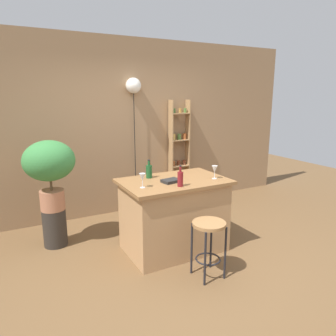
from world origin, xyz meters
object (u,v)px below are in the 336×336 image
(plant_stool, at_px, (55,227))
(wine_glass_left, at_px, (142,178))
(potted_plant, at_px, (49,165))
(cookbook, at_px, (171,181))
(bottle_vinegar, at_px, (149,171))
(wine_glass_center, at_px, (215,169))
(spice_shelf, at_px, (179,153))
(pendant_globe_light, at_px, (133,87))
(bar_stool, at_px, (209,236))
(bottle_olive_oil, at_px, (180,178))

(plant_stool, height_order, wine_glass_left, wine_glass_left)
(potted_plant, distance_m, cookbook, 1.53)
(bottle_vinegar, xyz_separation_m, wine_glass_left, (-0.24, -0.35, 0.03))
(plant_stool, relative_size, wine_glass_center, 3.00)
(spice_shelf, height_order, pendant_globe_light, pendant_globe_light)
(bar_stool, relative_size, bottle_olive_oil, 2.54)
(spice_shelf, height_order, potted_plant, spice_shelf)
(wine_glass_center, bearing_deg, pendant_globe_light, 101.46)
(spice_shelf, distance_m, bottle_vinegar, 1.73)
(potted_plant, xyz_separation_m, cookbook, (1.23, -0.89, -0.14))
(potted_plant, bearing_deg, cookbook, -35.69)
(bottle_olive_oil, relative_size, cookbook, 1.17)
(cookbook, bearing_deg, pendant_globe_light, 74.11)
(spice_shelf, bearing_deg, bottle_olive_oil, -119.73)
(plant_stool, distance_m, bottle_olive_oil, 1.82)
(bar_stool, xyz_separation_m, cookbook, (-0.10, 0.65, 0.46))
(bottle_vinegar, bearing_deg, wine_glass_center, -30.74)
(bar_stool, distance_m, potted_plant, 2.12)
(bottle_olive_oil, height_order, bottle_vinegar, bottle_olive_oil)
(bar_stool, height_order, cookbook, cookbook)
(wine_glass_center, xyz_separation_m, cookbook, (-0.55, 0.11, -0.10))
(spice_shelf, bearing_deg, pendant_globe_light, 177.55)
(plant_stool, bearing_deg, wine_glass_left, -47.75)
(plant_stool, distance_m, cookbook, 1.66)
(bottle_olive_oil, height_order, wine_glass_left, bottle_olive_oil)
(bar_stool, distance_m, bottle_olive_oil, 0.70)
(plant_stool, relative_size, bottle_olive_oil, 2.01)
(bar_stool, distance_m, spice_shelf, 2.45)
(bottle_olive_oil, xyz_separation_m, wine_glass_center, (0.54, 0.09, 0.03))
(plant_stool, bearing_deg, bottle_vinegar, -28.10)
(bar_stool, distance_m, plant_stool, 2.05)
(bottle_olive_oil, distance_m, bottle_vinegar, 0.53)
(bottle_vinegar, height_order, cookbook, bottle_vinegar)
(bottle_vinegar, distance_m, wine_glass_left, 0.43)
(bottle_vinegar, height_order, wine_glass_center, bottle_vinegar)
(wine_glass_center, bearing_deg, spice_shelf, 74.34)
(potted_plant, bearing_deg, spice_shelf, 17.00)
(wine_glass_center, bearing_deg, wine_glass_left, 176.10)
(spice_shelf, bearing_deg, bar_stool, -112.53)
(plant_stool, height_order, bottle_olive_oil, bottle_olive_oil)
(plant_stool, height_order, potted_plant, potted_plant)
(bar_stool, bearing_deg, potted_plant, 131.01)
(bar_stool, xyz_separation_m, potted_plant, (-1.33, 1.53, 0.60))
(wine_glass_left, bearing_deg, wine_glass_center, -3.90)
(potted_plant, height_order, bottle_olive_oil, potted_plant)
(spice_shelf, height_order, cookbook, spice_shelf)
(bar_stool, xyz_separation_m, bottle_olive_oil, (-0.09, 0.45, 0.53))
(potted_plant, height_order, wine_glass_center, potted_plant)
(plant_stool, bearing_deg, bottle_olive_oil, -41.09)
(cookbook, bearing_deg, bar_stool, -89.82)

